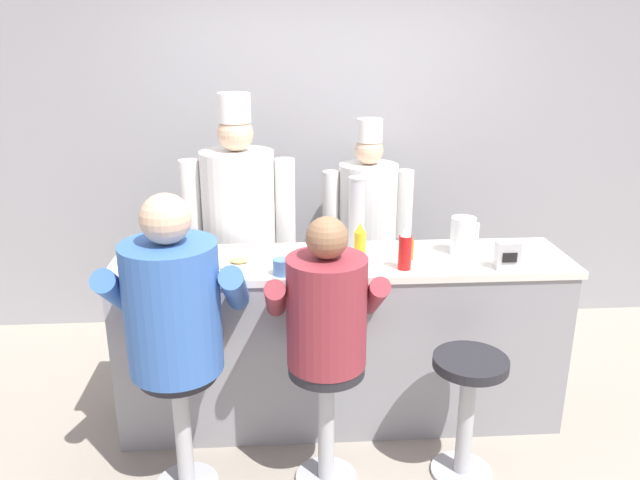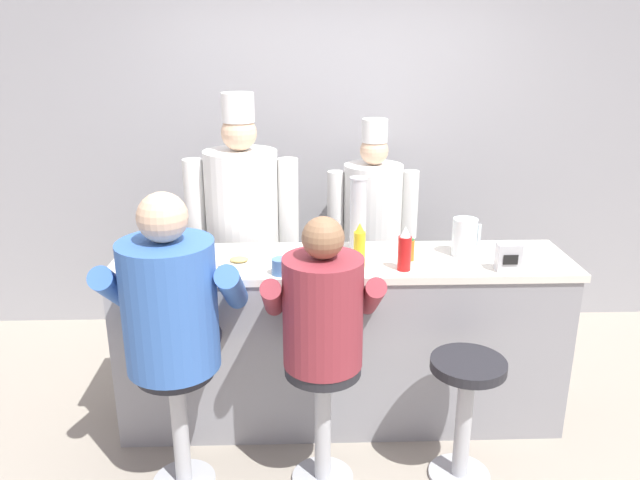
# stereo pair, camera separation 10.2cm
# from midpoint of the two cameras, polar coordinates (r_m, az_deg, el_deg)

# --- Properties ---
(ground_plane) EXTENTS (20.00, 20.00, 0.00)m
(ground_plane) POSITION_cam_midpoint_polar(r_m,az_deg,el_deg) (3.63, 1.49, -18.13)
(ground_plane) COLOR #9E9384
(wall_back) EXTENTS (10.00, 0.06, 2.70)m
(wall_back) POSITION_cam_midpoint_polar(r_m,az_deg,el_deg) (4.64, -0.23, 8.40)
(wall_back) COLOR #99999E
(wall_back) RESTS_ON ground_plane
(diner_counter) EXTENTS (2.50, 0.58, 0.99)m
(diner_counter) POSITION_cam_midpoint_polar(r_m,az_deg,el_deg) (3.61, 1.14, -9.07)
(diner_counter) COLOR gray
(diner_counter) RESTS_ON ground_plane
(ketchup_bottle_red) EXTENTS (0.07, 0.07, 0.24)m
(ketchup_bottle_red) POSITION_cam_midpoint_polar(r_m,az_deg,el_deg) (3.25, 6.89, -0.83)
(ketchup_bottle_red) COLOR red
(ketchup_bottle_red) RESTS_ON diner_counter
(mustard_bottle_yellow) EXTENTS (0.06, 0.06, 0.24)m
(mustard_bottle_yellow) POSITION_cam_midpoint_polar(r_m,az_deg,el_deg) (3.28, 2.77, -0.52)
(mustard_bottle_yellow) COLOR yellow
(mustard_bottle_yellow) RESTS_ON diner_counter
(hot_sauce_bottle_orange) EXTENTS (0.03, 0.03, 0.12)m
(hot_sauce_bottle_orange) POSITION_cam_midpoint_polar(r_m,az_deg,el_deg) (3.41, 7.46, -0.84)
(hot_sauce_bottle_orange) COLOR orange
(hot_sauce_bottle_orange) RESTS_ON diner_counter
(water_pitcher_clear) EXTENTS (0.16, 0.14, 0.21)m
(water_pitcher_clear) POSITION_cam_midpoint_polar(r_m,az_deg,el_deg) (3.53, 12.13, 0.39)
(water_pitcher_clear) COLOR silver
(water_pitcher_clear) RESTS_ON diner_counter
(breakfast_plate) EXTENTS (0.22, 0.22, 0.04)m
(breakfast_plate) POSITION_cam_midpoint_polar(r_m,az_deg,el_deg) (3.34, -8.27, -2.14)
(breakfast_plate) COLOR white
(breakfast_plate) RESTS_ON diner_counter
(cereal_bowl) EXTENTS (0.14, 0.14, 0.05)m
(cereal_bowl) POSITION_cam_midpoint_polar(r_m,az_deg,el_deg) (3.33, -17.00, -2.67)
(cereal_bowl) COLOR #B24C47
(cereal_bowl) RESTS_ON diner_counter
(coffee_mug_blue) EXTENTS (0.14, 0.09, 0.08)m
(coffee_mug_blue) POSITION_cam_midpoint_polar(r_m,az_deg,el_deg) (3.19, -4.33, -2.47)
(coffee_mug_blue) COLOR #4C7AB2
(coffee_mug_blue) RESTS_ON diner_counter
(cup_stack_steel) EXTENTS (0.10, 0.10, 0.42)m
(cup_stack_steel) POSITION_cam_midpoint_polar(r_m,az_deg,el_deg) (3.50, 2.55, 2.43)
(cup_stack_steel) COLOR #B7BABF
(cup_stack_steel) RESTS_ON diner_counter
(napkin_dispenser_chrome) EXTENTS (0.13, 0.07, 0.15)m
(napkin_dispenser_chrome) POSITION_cam_midpoint_polar(r_m,az_deg,el_deg) (3.38, 15.94, -1.35)
(napkin_dispenser_chrome) COLOR silver
(napkin_dispenser_chrome) RESTS_ON diner_counter
(diner_seated_blue) EXTENTS (0.66, 0.65, 1.51)m
(diner_seated_blue) POSITION_cam_midpoint_polar(r_m,az_deg,el_deg) (2.98, -14.10, -6.56)
(diner_seated_blue) COLOR #B2B5BA
(diner_seated_blue) RESTS_ON ground_plane
(diner_seated_maroon) EXTENTS (0.57, 0.56, 1.40)m
(diner_seated_maroon) POSITION_cam_midpoint_polar(r_m,az_deg,el_deg) (2.96, -0.43, -7.42)
(diner_seated_maroon) COLOR #B2B5BA
(diner_seated_maroon) RESTS_ON ground_plane
(empty_stool_round) EXTENTS (0.37, 0.37, 0.67)m
(empty_stool_round) POSITION_cam_midpoint_polar(r_m,az_deg,el_deg) (3.25, 12.44, -13.91)
(empty_stool_round) COLOR #B2B5BA
(empty_stool_round) RESTS_ON ground_plane
(cook_in_whites_near) EXTENTS (0.71, 0.46, 1.82)m
(cook_in_whites_near) POSITION_cam_midpoint_polar(r_m,az_deg,el_deg) (3.98, -8.12, 1.33)
(cook_in_whites_near) COLOR #232328
(cook_in_whites_near) RESTS_ON ground_plane
(cook_in_whites_far) EXTENTS (0.63, 0.40, 1.62)m
(cook_in_whites_far) POSITION_cam_midpoint_polar(r_m,az_deg,el_deg) (4.39, 3.69, 1.54)
(cook_in_whites_far) COLOR #232328
(cook_in_whites_far) RESTS_ON ground_plane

